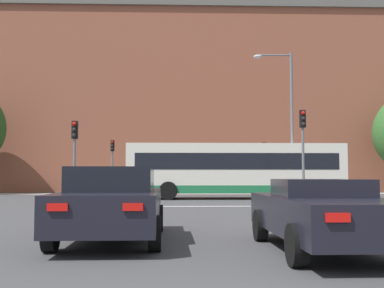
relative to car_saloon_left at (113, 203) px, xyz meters
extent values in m
cube|color=silver|center=(1.97, 10.87, -0.77)|extent=(8.50, 0.30, 0.01)
cube|color=#A09B91|center=(1.97, 25.15, -0.77)|extent=(69.45, 2.50, 0.01)
cube|color=brown|center=(0.99, 33.60, 6.76)|extent=(46.70, 10.90, 15.07)
cube|color=#5B5954|center=(0.99, 33.60, 14.99)|extent=(47.64, 11.33, 1.38)
cube|color=brown|center=(-3.33, 35.87, 16.65)|extent=(0.90, 0.90, 1.95)
cube|color=brown|center=(5.20, 34.97, 16.65)|extent=(0.90, 0.90, 1.95)
cube|color=black|center=(0.00, 0.01, -0.11)|extent=(1.96, 4.82, 0.70)
cube|color=black|center=(0.00, -0.04, 0.49)|extent=(1.66, 2.18, 0.49)
cylinder|color=black|center=(-0.93, 1.48, -0.45)|extent=(0.23, 0.64, 0.64)
cylinder|color=black|center=(0.88, 1.51, -0.45)|extent=(0.23, 0.64, 0.64)
cylinder|color=black|center=(-0.88, -1.49, -0.45)|extent=(0.23, 0.64, 0.64)
cylinder|color=black|center=(0.93, -1.46, -0.45)|extent=(0.23, 0.64, 0.64)
cube|color=red|center=(-0.54, -2.41, 0.07)|extent=(0.32, 0.06, 0.12)
cube|color=red|center=(0.62, -2.39, 0.07)|extent=(0.32, 0.06, 0.12)
cube|color=black|center=(3.90, -1.54, -0.14)|extent=(1.86, 4.58, 0.64)
cube|color=black|center=(3.90, -1.42, 0.34)|extent=(1.56, 1.39, 0.31)
cylinder|color=black|center=(3.02, -0.14, -0.45)|extent=(0.23, 0.64, 0.64)
cylinder|color=black|center=(4.75, -0.11, -0.45)|extent=(0.23, 0.64, 0.64)
cylinder|color=black|center=(3.06, -2.96, -0.45)|extent=(0.23, 0.64, 0.64)
cube|color=red|center=(3.38, -3.84, 0.02)|extent=(0.32, 0.05, 0.12)
cube|color=silver|center=(4.65, 17.35, 0.95)|extent=(12.17, 2.45, 2.76)
cube|color=#1E7042|center=(4.65, 17.35, -0.20)|extent=(12.19, 2.47, 0.44)
cube|color=black|center=(4.65, 17.35, 1.33)|extent=(11.20, 2.48, 0.90)
cylinder|color=black|center=(8.42, 18.52, -0.27)|extent=(1.00, 0.28, 1.00)
cylinder|color=black|center=(8.42, 16.17, -0.27)|extent=(1.00, 0.28, 1.00)
cylinder|color=black|center=(0.87, 18.52, -0.27)|extent=(1.00, 0.28, 1.00)
cylinder|color=black|center=(0.87, 16.17, -0.27)|extent=(1.00, 0.28, 1.00)
cylinder|color=slate|center=(7.12, 11.85, 0.99)|extent=(0.12, 0.12, 3.54)
cube|color=black|center=(7.12, 11.85, 3.16)|extent=(0.26, 0.20, 0.80)
sphere|color=red|center=(7.12, 11.72, 3.42)|extent=(0.17, 0.17, 0.17)
sphere|color=black|center=(7.12, 11.72, 3.16)|extent=(0.17, 0.17, 0.17)
sphere|color=black|center=(7.12, 11.72, 2.91)|extent=(0.17, 0.17, 0.17)
cylinder|color=slate|center=(-3.31, 24.81, 0.77)|extent=(0.12, 0.12, 3.08)
cube|color=black|center=(-3.31, 24.81, 2.70)|extent=(0.26, 0.20, 0.80)
sphere|color=red|center=(-3.31, 24.68, 2.96)|extent=(0.17, 0.17, 0.17)
sphere|color=black|center=(-3.31, 24.68, 2.70)|extent=(0.17, 0.17, 0.17)
sphere|color=black|center=(-3.31, 24.68, 2.45)|extent=(0.17, 0.17, 0.17)
cylinder|color=slate|center=(7.60, 24.18, 0.68)|extent=(0.12, 0.12, 2.91)
cube|color=black|center=(7.60, 24.18, 2.53)|extent=(0.26, 0.20, 0.80)
sphere|color=red|center=(7.60, 24.05, 2.79)|extent=(0.17, 0.17, 0.17)
sphere|color=black|center=(7.60, 24.05, 2.53)|extent=(0.17, 0.17, 0.17)
sphere|color=black|center=(7.60, 24.05, 2.27)|extent=(0.17, 0.17, 0.17)
cylinder|color=slate|center=(-3.22, 11.48, 0.70)|extent=(0.12, 0.12, 2.96)
cube|color=black|center=(-3.22, 11.48, 2.58)|extent=(0.26, 0.20, 0.80)
sphere|color=red|center=(-3.22, 11.35, 2.84)|extent=(0.17, 0.17, 0.17)
sphere|color=black|center=(-3.22, 11.35, 2.58)|extent=(0.17, 0.17, 0.17)
sphere|color=black|center=(-3.22, 11.35, 2.33)|extent=(0.17, 0.17, 0.17)
cylinder|color=slate|center=(7.87, 16.95, 3.40)|extent=(0.16, 0.16, 8.36)
cylinder|color=slate|center=(6.91, 16.95, 7.43)|extent=(1.91, 0.10, 0.10)
ellipsoid|color=#B2B2B7|center=(5.95, 16.95, 7.33)|extent=(0.50, 0.36, 0.22)
cylinder|color=brown|center=(-1.38, 25.38, -0.35)|extent=(0.13, 0.13, 0.86)
cylinder|color=brown|center=(-1.25, 25.27, -0.35)|extent=(0.13, 0.13, 0.86)
cube|color=navy|center=(-1.32, 25.33, 0.42)|extent=(0.44, 0.43, 0.68)
sphere|color=tan|center=(-1.32, 25.33, 0.89)|extent=(0.26, 0.26, 0.26)
camera|label=1|loc=(1.30, -9.99, 0.56)|focal=45.00mm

